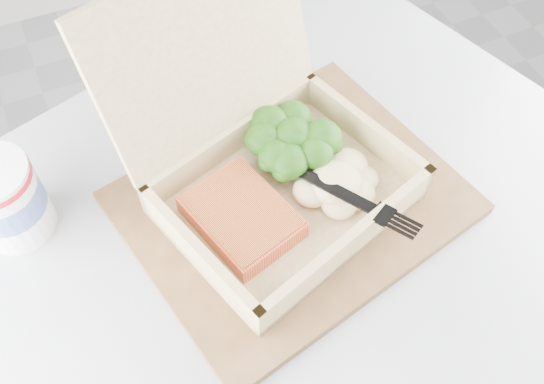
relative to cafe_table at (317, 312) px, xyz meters
name	(u,v)px	position (x,y,z in m)	size (l,w,h in m)	color
cafe_table	(317,312)	(0.00, 0.00, 0.00)	(0.91, 0.91, 0.70)	black
serving_tray	(292,203)	(-0.01, 0.06, 0.19)	(0.34, 0.27, 0.01)	brown
takeout_container	(261,149)	(-0.03, 0.10, 0.25)	(0.31, 0.31, 0.22)	tan
salmon_fillet	(242,217)	(-0.08, 0.05, 0.22)	(0.08, 0.11, 0.02)	#F85830
broccoli_pile	(292,143)	(0.01, 0.11, 0.22)	(0.11, 0.11, 0.04)	#2D6717
mashed_potatoes	(336,183)	(0.03, 0.04, 0.22)	(0.09, 0.08, 0.03)	beige
plastic_fork	(306,173)	(0.00, 0.06, 0.23)	(0.10, 0.16, 0.02)	black
paper_cup	(5,198)	(-0.29, 0.15, 0.23)	(0.08, 0.08, 0.10)	white
receipt	(191,97)	(-0.06, 0.26, 0.18)	(0.07, 0.14, 0.00)	white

